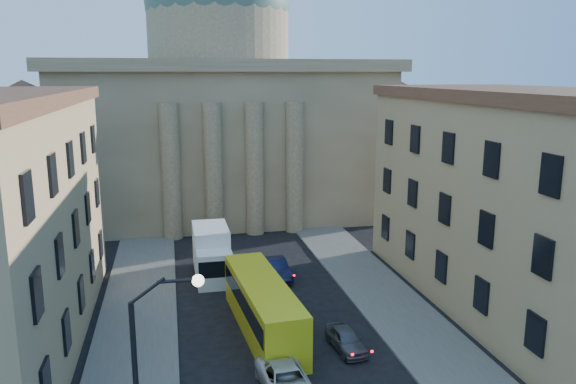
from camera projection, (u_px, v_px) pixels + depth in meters
name	position (u px, v px, depth m)	size (l,w,h in m)	color
sidewalk_left	(132.00, 369.00, 30.21)	(5.00, 60.00, 0.15)	#57554F
sidewalk_right	(425.00, 339.00, 33.64)	(5.00, 60.00, 0.15)	#57554F
church	(221.00, 106.00, 65.34)	(68.02, 28.76, 36.60)	#746347
building_right	(521.00, 199.00, 37.66)	(11.60, 26.60, 14.70)	#9B855B
street_lamp	(151.00, 373.00, 19.87)	(2.62, 0.44, 8.83)	black
car_left_mid	(286.00, 381.00, 27.83)	(2.32, 5.03, 1.40)	silver
car_right_far	(346.00, 339.00, 32.36)	(1.49, 3.70, 1.26)	#4E4E54
car_right_distant	(276.00, 269.00, 43.71)	(1.58, 4.54, 1.50)	black
city_bus	(263.00, 305.00, 34.46)	(3.50, 11.57, 3.21)	gold
box_truck	(212.00, 254.00, 44.02)	(2.73, 6.81, 3.73)	white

